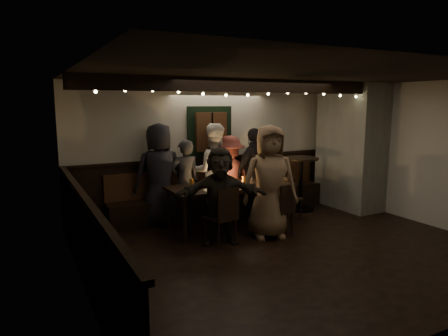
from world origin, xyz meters
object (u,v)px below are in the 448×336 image
person_b (185,181)px  person_d (229,176)px  person_g (269,182)px  chair_near_right (283,207)px  chair_near_left (224,213)px  person_c (213,172)px  dining_table (229,189)px  person_f (220,196)px  high_top (301,177)px  person_a (160,174)px  chair_end (288,196)px  person_e (255,171)px

person_b → person_d: person_d is taller
person_g → chair_near_right: bearing=7.4°
chair_near_left → person_c: 1.56m
chair_near_left → dining_table: bearing=57.0°
dining_table → person_f: bearing=-127.9°
high_top → person_b: person_b is taller
dining_table → person_g: bearing=-66.2°
chair_near_left → person_a: size_ratio=0.50×
chair_end → chair_near_left: bearing=-158.6°
person_e → person_f: size_ratio=1.12×
dining_table → person_a: size_ratio=1.17×
chair_near_right → person_e: (0.33, 1.45, 0.36)m
person_g → chair_near_left: bearing=-161.4°
dining_table → person_g: (0.34, -0.77, 0.23)m
person_c → person_d: person_c is taller
high_top → person_d: (-1.54, 0.28, 0.09)m
chair_end → person_f: person_f is taller
dining_table → person_e: (0.93, 0.63, 0.15)m
dining_table → chair_near_right: bearing=-53.9°
person_b → person_c: 0.58m
dining_table → person_e: 1.13m
chair_near_left → person_b: bearing=92.3°
person_f → chair_end: bearing=37.7°
high_top → person_g: (-1.55, -1.14, 0.24)m
person_c → person_g: (0.34, -1.42, 0.02)m
person_e → person_a: bearing=-19.7°
dining_table → chair_near_right: 1.03m
person_f → person_a: bearing=129.0°
person_e → person_d: bearing=-17.9°
person_a → person_c: (1.02, -0.12, -0.01)m
person_a → person_d: size_ratio=1.17×
dining_table → chair_near_left: dining_table is taller
person_d → person_f: (-0.87, -1.32, -0.02)m
person_g → person_d: bearing=107.5°
person_c → person_g: bearing=122.2°
high_top → person_f: size_ratio=0.72×
chair_near_right → person_d: bearing=99.5°
person_d → person_e: (0.58, -0.02, 0.07)m
chair_end → high_top: high_top is taller
dining_table → person_a: 1.30m
chair_near_right → person_b: bearing=127.5°
person_b → person_g: 1.72m
chair_end → high_top: size_ratio=0.76×
dining_table → person_f: size_ratio=1.41×
person_g → person_c: bearing=121.4°
person_a → person_b: person_a is taller
person_a → person_f: 1.54m
chair_end → person_d: person_d is taller
person_d → person_g: 1.43m
chair_end → person_g: (-0.87, -0.66, 0.46)m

